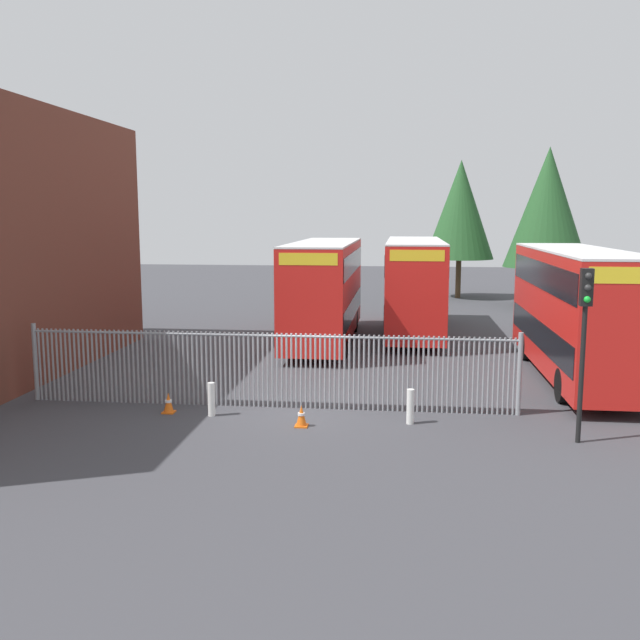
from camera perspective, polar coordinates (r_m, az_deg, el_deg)
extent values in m
plane|color=#3D3D42|center=(28.24, 0.95, -2.82)|extent=(100.00, 100.00, 0.00)
cylinder|color=gray|center=(22.84, -22.13, -3.35)|extent=(0.06, 0.06, 2.20)
cylinder|color=gray|center=(22.78, -21.82, -3.37)|extent=(0.06, 0.06, 2.20)
cylinder|color=gray|center=(22.71, -21.51, -3.39)|extent=(0.06, 0.06, 2.20)
cylinder|color=gray|center=(22.64, -21.20, -3.40)|extent=(0.06, 0.06, 2.20)
cylinder|color=gray|center=(22.58, -20.89, -3.42)|extent=(0.06, 0.06, 2.20)
cylinder|color=gray|center=(22.52, -20.57, -3.43)|extent=(0.06, 0.06, 2.20)
cylinder|color=gray|center=(22.45, -20.26, -3.45)|extent=(0.06, 0.06, 2.20)
cylinder|color=gray|center=(22.39, -19.94, -3.47)|extent=(0.06, 0.06, 2.20)
cylinder|color=gray|center=(22.33, -19.62, -3.48)|extent=(0.06, 0.06, 2.20)
cylinder|color=gray|center=(22.27, -19.29, -3.50)|extent=(0.06, 0.06, 2.20)
cylinder|color=gray|center=(22.21, -18.97, -3.51)|extent=(0.06, 0.06, 2.20)
cylinder|color=gray|center=(22.15, -18.64, -3.53)|extent=(0.06, 0.06, 2.20)
cylinder|color=gray|center=(22.09, -18.31, -3.54)|extent=(0.06, 0.06, 2.20)
cylinder|color=gray|center=(22.03, -17.98, -3.56)|extent=(0.06, 0.06, 2.20)
cylinder|color=gray|center=(21.97, -17.65, -3.58)|extent=(0.06, 0.06, 2.20)
cylinder|color=gray|center=(21.92, -17.32, -3.59)|extent=(0.06, 0.06, 2.20)
cylinder|color=gray|center=(21.86, -16.98, -3.61)|extent=(0.06, 0.06, 2.20)
cylinder|color=gray|center=(21.80, -16.65, -3.62)|extent=(0.06, 0.06, 2.20)
cylinder|color=gray|center=(21.75, -16.31, -3.64)|extent=(0.06, 0.06, 2.20)
cylinder|color=gray|center=(21.70, -15.97, -3.65)|extent=(0.06, 0.06, 2.20)
cylinder|color=gray|center=(21.64, -15.63, -3.67)|extent=(0.06, 0.06, 2.20)
cylinder|color=gray|center=(21.59, -15.28, -3.68)|extent=(0.06, 0.06, 2.20)
cylinder|color=gray|center=(21.54, -14.94, -3.70)|extent=(0.06, 0.06, 2.20)
cylinder|color=gray|center=(21.49, -14.59, -3.71)|extent=(0.06, 0.06, 2.20)
cylinder|color=gray|center=(21.44, -14.24, -3.73)|extent=(0.06, 0.06, 2.20)
cylinder|color=gray|center=(21.39, -13.89, -3.74)|extent=(0.06, 0.06, 2.20)
cylinder|color=gray|center=(21.34, -13.54, -3.76)|extent=(0.06, 0.06, 2.20)
cylinder|color=gray|center=(21.29, -13.19, -3.77)|extent=(0.06, 0.06, 2.20)
cylinder|color=gray|center=(21.25, -12.83, -3.79)|extent=(0.06, 0.06, 2.20)
cylinder|color=gray|center=(21.20, -12.48, -3.80)|extent=(0.06, 0.06, 2.20)
cylinder|color=gray|center=(21.16, -12.12, -3.82)|extent=(0.06, 0.06, 2.20)
cylinder|color=gray|center=(21.11, -11.76, -3.83)|extent=(0.06, 0.06, 2.20)
cylinder|color=gray|center=(21.07, -11.40, -3.85)|extent=(0.06, 0.06, 2.20)
cylinder|color=gray|center=(21.03, -11.03, -3.86)|extent=(0.06, 0.06, 2.20)
cylinder|color=gray|center=(20.98, -10.67, -3.88)|extent=(0.06, 0.06, 2.20)
cylinder|color=gray|center=(20.94, -10.30, -3.89)|extent=(0.06, 0.06, 2.20)
cylinder|color=gray|center=(20.90, -9.94, -3.90)|extent=(0.06, 0.06, 2.20)
cylinder|color=gray|center=(20.87, -9.57, -3.92)|extent=(0.06, 0.06, 2.20)
cylinder|color=gray|center=(20.83, -9.20, -3.93)|extent=(0.06, 0.06, 2.20)
cylinder|color=gray|center=(20.79, -8.83, -3.95)|extent=(0.06, 0.06, 2.20)
cylinder|color=gray|center=(20.75, -8.46, -3.96)|extent=(0.06, 0.06, 2.20)
cylinder|color=gray|center=(20.72, -8.08, -3.97)|extent=(0.06, 0.06, 2.20)
cylinder|color=gray|center=(20.68, -7.71, -3.99)|extent=(0.06, 0.06, 2.20)
cylinder|color=gray|center=(20.65, -7.33, -4.00)|extent=(0.06, 0.06, 2.20)
cylinder|color=gray|center=(20.62, -6.95, -4.01)|extent=(0.06, 0.06, 2.20)
cylinder|color=gray|center=(20.58, -6.57, -4.03)|extent=(0.06, 0.06, 2.20)
cylinder|color=gray|center=(20.55, -6.20, -4.04)|extent=(0.06, 0.06, 2.20)
cylinder|color=gray|center=(20.52, -5.81, -4.05)|extent=(0.06, 0.06, 2.20)
cylinder|color=gray|center=(20.49, -5.43, -4.06)|extent=(0.06, 0.06, 2.20)
cylinder|color=gray|center=(20.46, -5.05, -4.08)|extent=(0.06, 0.06, 2.20)
cylinder|color=gray|center=(20.44, -4.66, -4.09)|extent=(0.06, 0.06, 2.20)
cylinder|color=gray|center=(20.41, -4.28, -4.10)|extent=(0.06, 0.06, 2.20)
cylinder|color=gray|center=(20.38, -3.89, -4.11)|extent=(0.06, 0.06, 2.20)
cylinder|color=gray|center=(20.36, -3.51, -4.12)|extent=(0.06, 0.06, 2.20)
cylinder|color=gray|center=(20.34, -3.12, -4.14)|extent=(0.06, 0.06, 2.20)
cylinder|color=gray|center=(20.31, -2.73, -4.15)|extent=(0.06, 0.06, 2.20)
cylinder|color=gray|center=(20.29, -2.34, -4.16)|extent=(0.06, 0.06, 2.20)
cylinder|color=gray|center=(20.27, -1.95, -4.17)|extent=(0.06, 0.06, 2.20)
cylinder|color=gray|center=(20.25, -1.56, -4.18)|extent=(0.06, 0.06, 2.20)
cylinder|color=gray|center=(20.23, -1.16, -4.19)|extent=(0.06, 0.06, 2.20)
cylinder|color=gray|center=(20.21, -0.77, -4.20)|extent=(0.06, 0.06, 2.20)
cylinder|color=gray|center=(20.20, -0.38, -4.21)|extent=(0.06, 0.06, 2.20)
cylinder|color=gray|center=(20.18, 0.02, -4.22)|extent=(0.06, 0.06, 2.20)
cylinder|color=gray|center=(20.16, 0.41, -4.23)|extent=(0.06, 0.06, 2.20)
cylinder|color=gray|center=(20.15, 0.81, -4.24)|extent=(0.06, 0.06, 2.20)
cylinder|color=gray|center=(20.14, 1.21, -4.25)|extent=(0.06, 0.06, 2.20)
cylinder|color=gray|center=(20.12, 1.60, -4.26)|extent=(0.06, 0.06, 2.20)
cylinder|color=gray|center=(20.11, 2.00, -4.27)|extent=(0.06, 0.06, 2.20)
cylinder|color=gray|center=(20.10, 2.40, -4.28)|extent=(0.06, 0.06, 2.20)
cylinder|color=gray|center=(20.09, 2.80, -4.29)|extent=(0.06, 0.06, 2.20)
cylinder|color=gray|center=(20.08, 3.19, -4.30)|extent=(0.06, 0.06, 2.20)
cylinder|color=gray|center=(20.08, 3.59, -4.31)|extent=(0.06, 0.06, 2.20)
cylinder|color=gray|center=(20.07, 3.99, -4.31)|extent=(0.06, 0.06, 2.20)
cylinder|color=gray|center=(20.06, 4.39, -4.32)|extent=(0.06, 0.06, 2.20)
cylinder|color=gray|center=(20.06, 4.79, -4.33)|extent=(0.06, 0.06, 2.20)
cylinder|color=gray|center=(20.05, 5.19, -4.34)|extent=(0.06, 0.06, 2.20)
cylinder|color=gray|center=(20.05, 5.59, -4.35)|extent=(0.06, 0.06, 2.20)
cylinder|color=gray|center=(20.05, 5.99, -4.35)|extent=(0.06, 0.06, 2.20)
cylinder|color=gray|center=(20.05, 6.39, -4.36)|extent=(0.06, 0.06, 2.20)
cylinder|color=gray|center=(20.05, 6.79, -4.37)|extent=(0.06, 0.06, 2.20)
cylinder|color=gray|center=(20.05, 7.19, -4.37)|extent=(0.06, 0.06, 2.20)
cylinder|color=gray|center=(20.05, 7.59, -4.38)|extent=(0.06, 0.06, 2.20)
cylinder|color=gray|center=(20.06, 7.99, -4.39)|extent=(0.06, 0.06, 2.20)
cylinder|color=gray|center=(20.06, 8.39, -4.39)|extent=(0.06, 0.06, 2.20)
cylinder|color=gray|center=(20.06, 8.79, -4.40)|extent=(0.06, 0.06, 2.20)
cylinder|color=gray|center=(20.07, 9.19, -4.40)|extent=(0.06, 0.06, 2.20)
cylinder|color=gray|center=(20.08, 9.59, -4.41)|extent=(0.06, 0.06, 2.20)
cylinder|color=gray|center=(20.08, 9.99, -4.41)|extent=(0.06, 0.06, 2.20)
cylinder|color=gray|center=(20.09, 10.39, -4.42)|extent=(0.06, 0.06, 2.20)
cylinder|color=gray|center=(20.10, 10.78, -4.42)|extent=(0.06, 0.06, 2.20)
cylinder|color=gray|center=(20.11, 11.18, -4.43)|extent=(0.06, 0.06, 2.20)
cylinder|color=gray|center=(20.13, 11.58, -4.43)|extent=(0.06, 0.06, 2.20)
cylinder|color=gray|center=(20.14, 11.98, -4.44)|extent=(0.06, 0.06, 2.20)
cylinder|color=gray|center=(20.15, 12.37, -4.44)|extent=(0.06, 0.06, 2.20)
cylinder|color=gray|center=(20.17, 12.77, -4.44)|extent=(0.06, 0.06, 2.20)
cylinder|color=gray|center=(20.18, 13.16, -4.45)|extent=(0.06, 0.06, 2.20)
cylinder|color=gray|center=(20.20, 13.56, -4.45)|extent=(0.06, 0.06, 2.20)
cylinder|color=gray|center=(20.22, 13.95, -4.45)|extent=(0.06, 0.06, 2.20)
cylinder|color=gray|center=(20.23, 14.35, -4.46)|extent=(0.06, 0.06, 2.20)
cylinder|color=gray|center=(20.25, 14.74, -4.46)|extent=(0.06, 0.06, 2.20)
cylinder|color=gray|center=(20.27, 15.13, -4.46)|extent=(0.06, 0.06, 2.20)
cylinder|color=gray|center=(20.30, 15.52, -4.46)|extent=(0.06, 0.06, 2.20)
cylinder|color=gray|center=(20.32, 15.91, -4.47)|extent=(0.06, 0.06, 2.20)
cylinder|color=gray|center=(20.21, -4.31, -1.28)|extent=(14.24, 0.07, 0.07)
cylinder|color=gray|center=(22.83, -22.14, -3.17)|extent=(0.14, 0.14, 2.35)
cylinder|color=gray|center=(20.30, 15.92, -4.26)|extent=(0.14, 0.14, 2.35)
cube|color=red|center=(25.33, 20.18, 0.73)|extent=(2.50, 10.80, 4.00)
cube|color=black|center=(25.44, 20.08, -1.05)|extent=(2.54, 10.37, 0.90)
cube|color=black|center=(25.21, 20.31, 3.44)|extent=(2.54, 10.37, 0.90)
cube|color=yellow|center=(20.03, 23.93, 3.35)|extent=(2.12, 0.12, 0.44)
cube|color=silver|center=(25.16, 20.41, 5.32)|extent=(2.50, 10.80, 0.08)
cylinder|color=black|center=(22.19, 19.15, -5.06)|extent=(0.30, 1.04, 1.04)
cylinder|color=black|center=(22.77, 24.58, -5.03)|extent=(0.30, 1.04, 1.04)
cylinder|color=black|center=(28.26, 16.43, -2.09)|extent=(0.30, 1.04, 1.04)
cylinder|color=black|center=(28.72, 20.76, -2.13)|extent=(0.30, 1.04, 1.04)
cube|color=red|center=(30.59, 0.38, 2.51)|extent=(2.50, 10.80, 4.00)
cube|color=black|center=(30.69, 0.38, 1.02)|extent=(2.54, 10.37, 0.90)
cube|color=black|center=(30.49, 0.38, 4.75)|extent=(2.54, 10.37, 0.90)
cube|color=yellow|center=(25.16, -0.96, 4.98)|extent=(2.12, 0.12, 0.44)
cube|color=silver|center=(30.45, 0.39, 6.31)|extent=(2.50, 10.80, 0.08)
cylinder|color=black|center=(27.72, -2.65, -1.95)|extent=(0.30, 1.04, 1.04)
cylinder|color=black|center=(27.45, 1.89, -2.05)|extent=(0.30, 1.04, 1.04)
cylinder|color=black|center=(33.88, -0.92, -0.03)|extent=(0.30, 1.04, 1.04)
cylinder|color=black|center=(33.67, 2.80, -0.09)|extent=(0.30, 1.04, 1.04)
cube|color=red|center=(33.12, 7.67, 2.89)|extent=(2.50, 10.80, 4.00)
cube|color=black|center=(33.21, 7.64, 1.52)|extent=(2.54, 10.37, 0.90)
cube|color=black|center=(33.03, 7.71, 4.96)|extent=(2.54, 10.37, 0.90)
cube|color=yellow|center=(27.66, 7.91, 5.22)|extent=(2.12, 0.12, 0.44)
cube|color=silver|center=(32.99, 7.74, 6.40)|extent=(2.50, 10.80, 0.08)
cylinder|color=black|center=(30.04, 5.60, -1.17)|extent=(0.30, 1.04, 1.04)
cylinder|color=black|center=(30.08, 9.79, -1.24)|extent=(0.30, 1.04, 1.04)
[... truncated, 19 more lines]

